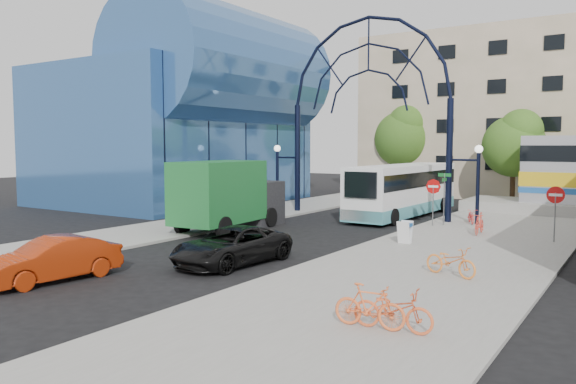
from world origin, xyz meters
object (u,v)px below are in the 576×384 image
Objects in this scene: green_truck at (229,196)px; bike_near_a at (471,216)px; tree_north_b at (405,135)px; bike_near_b at (479,223)px; do_not_enter_sign at (555,200)px; red_sedan at (53,259)px; city_bus at (404,189)px; bike_far_a at (451,261)px; bike_far_b at (370,306)px; bike_far_c at (393,309)px; tree_north_a at (515,143)px; gateway_arch at (368,76)px; stop_sign at (433,191)px; sandwich_board at (405,229)px; black_suv at (232,246)px; street_name_sign at (444,188)px.

green_truck reaches higher than bike_near_a.
bike_near_b is at bearing -59.40° from tree_north_b.
do_not_enter_sign is 20.64m from red_sedan.
city_bus is (-9.39, 5.89, -0.30)m from do_not_enter_sign.
city_bus is 1.60× the size of green_truck.
bike_far_b reaches higher than bike_far_a.
bike_near_a is 0.87× the size of bike_far_b.
green_truck is 3.82× the size of bike_far_c.
bike_near_a is (7.92, 20.28, -0.19)m from red_sedan.
bike_far_a is at bearing -82.88° from bike_near_b.
red_sedan is at bearing 141.72° from bike_far_a.
bike_far_c is (3.39, -19.18, 0.10)m from bike_near_a.
bike_near_b is at bearing -84.43° from tree_north_a.
gateway_arch reaches higher than green_truck.
tree_north_a is at bearing 66.50° from bike_near_a.
tree_north_b is 4.23× the size of bike_far_a.
stop_sign is 0.34× the size of green_truck.
bike_far_c is (8.06, -21.06, -1.05)m from city_bus.
bike_far_a is at bearing -22.88° from green_truck.
tree_north_a is (6.12, 11.93, -3.95)m from gateway_arch.
do_not_enter_sign reaches higher than bike_far_c.
bike_near_a is at bearing 85.08° from sandwich_board.
bike_near_a is 13.31m from bike_far_a.
bike_far_b is at bearing -68.96° from city_bus.
gateway_arch is 7.22× the size of bike_far_a.
red_sedan is (-7.23, -12.26, -0.03)m from sandwich_board.
bike_near_b is (6.02, 11.54, -0.06)m from black_suv.
bike_far_b is (2.85, -19.30, 0.13)m from bike_near_a.
bike_near_b is at bearing -28.48° from stop_sign.
street_name_sign is 0.38× the size of green_truck.
street_name_sign is at bearing -41.01° from city_bus.
sandwich_board is 8.10m from black_suv.
black_suv is at bearing -104.71° from street_name_sign.
bike_far_a is 6.30m from bike_far_b.
tree_north_b reaches higher than sandwich_board.
city_bus reaches higher than stop_sign.
black_suv is at bearing 58.42° from bike_far_c.
bike_near_b is 15.84m from bike_far_b.
red_sedan is (-3.24, -22.17, -0.96)m from city_bus.
stop_sign is 0.36× the size of tree_north_a.
bike_far_b reaches higher than bike_far_c.
green_truck is at bearing 88.71° from bike_far_a.
green_truck is 4.18× the size of bike_far_b.
red_sedan reaches higher than black_suv.
bike_far_b is at bearing -105.89° from bike_near_a.
bike_far_b is 0.55m from bike_far_c.
bike_far_a is (7.52, -14.89, -1.05)m from city_bus.
do_not_enter_sign is 0.31× the size of tree_north_b.
stop_sign is at bearing -95.42° from tree_north_a.
tree_north_a is (-4.88, 15.93, 2.63)m from do_not_enter_sign.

